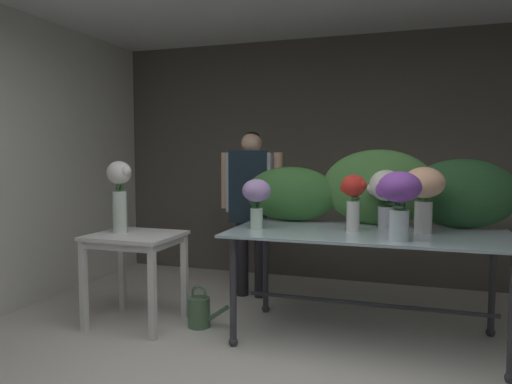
{
  "coord_description": "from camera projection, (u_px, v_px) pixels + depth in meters",
  "views": [
    {
      "loc": [
        0.84,
        -2.09,
        1.4
      ],
      "look_at": [
        -0.33,
        1.48,
        1.11
      ],
      "focal_mm": 33.74,
      "sensor_mm": 36.0,
      "label": 1
    }
  ],
  "objects": [
    {
      "name": "vase_violet_lilies",
      "position": [
        399.0,
        196.0,
        3.16
      ],
      "size": [
        0.3,
        0.28,
        0.46
      ],
      "color": "silver",
      "rests_on": "display_table_glass"
    },
    {
      "name": "vase_white_roses_tall",
      "position": [
        120.0,
        191.0,
        3.93
      ],
      "size": [
        0.23,
        0.2,
        0.59
      ],
      "color": "silver",
      "rests_on": "side_table_white"
    },
    {
      "name": "wall_back",
      "position": [
        335.0,
        160.0,
        5.36
      ],
      "size": [
        5.19,
        0.12,
        2.68
      ],
      "primitive_type": "cube",
      "color": "#5B564C",
      "rests_on": "ground"
    },
    {
      "name": "ground_plane",
      "position": [
        302.0,
        327.0,
        3.9
      ],
      "size": [
        7.25,
        7.25,
        0.0
      ],
      "primitive_type": "plane",
      "color": "silver"
    },
    {
      "name": "florist",
      "position": [
        251.0,
        195.0,
        4.68
      ],
      "size": [
        0.63,
        0.24,
        1.62
      ],
      "color": "#232328",
      "rests_on": "ground"
    },
    {
      "name": "wall_left",
      "position": [
        38.0,
        161.0,
        4.61
      ],
      "size": [
        0.12,
        3.41,
        2.68
      ],
      "primitive_type": "cube",
      "color": "silver",
      "rests_on": "ground"
    },
    {
      "name": "vase_peach_anemones",
      "position": [
        424.0,
        190.0,
        3.45
      ],
      "size": [
        0.29,
        0.29,
        0.48
      ],
      "color": "silver",
      "rests_on": "display_table_glass"
    },
    {
      "name": "watering_can",
      "position": [
        200.0,
        312.0,
        3.9
      ],
      "size": [
        0.35,
        0.18,
        0.34
      ],
      "color": "#4C704C",
      "rests_on": "ground"
    },
    {
      "name": "vase_scarlet_roses",
      "position": [
        353.0,
        197.0,
        3.52
      ],
      "size": [
        0.2,
        0.18,
        0.42
      ],
      "color": "silver",
      "rests_on": "display_table_glass"
    },
    {
      "name": "display_table_glass",
      "position": [
        367.0,
        247.0,
        3.56
      ],
      "size": [
        2.02,
        1.01,
        0.84
      ],
      "color": "#ADC7D0",
      "rests_on": "ground"
    },
    {
      "name": "side_table_white",
      "position": [
        135.0,
        246.0,
        3.93
      ],
      "size": [
        0.7,
        0.61,
        0.75
      ],
      "color": "white",
      "rests_on": "ground"
    },
    {
      "name": "vase_lilac_dahlias",
      "position": [
        257.0,
        196.0,
        3.67
      ],
      "size": [
        0.22,
        0.22,
        0.38
      ],
      "color": "silver",
      "rests_on": "display_table_glass"
    },
    {
      "name": "foliage_backdrop",
      "position": [
        376.0,
        191.0,
        3.89
      ],
      "size": [
        2.16,
        0.31,
        0.61
      ],
      "color": "#387033",
      "rests_on": "display_table_glass"
    },
    {
      "name": "vase_ivory_freesia",
      "position": [
        386.0,
        191.0,
        3.71
      ],
      "size": [
        0.27,
        0.25,
        0.45
      ],
      "color": "silver",
      "rests_on": "display_table_glass"
    }
  ]
}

